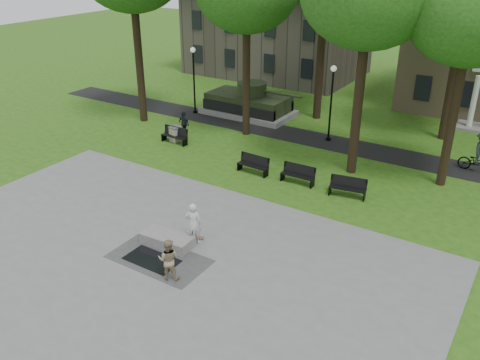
{
  "coord_description": "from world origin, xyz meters",
  "views": [
    {
      "loc": [
        11.91,
        -16.12,
        11.49
      ],
      "look_at": [
        0.52,
        1.84,
        1.4
      ],
      "focal_mm": 38.0,
      "sensor_mm": 36.0,
      "label": 1
    }
  ],
  "objects_px": {
    "skateboarder": "(193,224)",
    "park_bench_0": "(175,135)",
    "friend_watching": "(169,259)",
    "cyclist": "(480,156)",
    "trash_bin": "(176,134)",
    "concrete_block": "(168,239)"
  },
  "relations": [
    {
      "from": "concrete_block",
      "to": "friend_watching",
      "type": "bearing_deg",
      "value": -48.49
    },
    {
      "from": "concrete_block",
      "to": "skateboarder",
      "type": "distance_m",
      "value": 1.3
    },
    {
      "from": "concrete_block",
      "to": "skateboarder",
      "type": "height_order",
      "value": "skateboarder"
    },
    {
      "from": "skateboarder",
      "to": "park_bench_0",
      "type": "bearing_deg",
      "value": -76.9
    },
    {
      "from": "skateboarder",
      "to": "cyclist",
      "type": "bearing_deg",
      "value": -151.33
    },
    {
      "from": "concrete_block",
      "to": "park_bench_0",
      "type": "bearing_deg",
      "value": 127.41
    },
    {
      "from": "skateboarder",
      "to": "park_bench_0",
      "type": "xyz_separation_m",
      "value": [
        -8.02,
        8.69,
        -0.42
      ]
    },
    {
      "from": "friend_watching",
      "to": "skateboarder",
      "type": "bearing_deg",
      "value": -98.67
    },
    {
      "from": "concrete_block",
      "to": "park_bench_0",
      "type": "distance_m",
      "value": 11.79
    },
    {
      "from": "friend_watching",
      "to": "cyclist",
      "type": "xyz_separation_m",
      "value": [
        7.98,
        16.48,
        0.09
      ]
    },
    {
      "from": "friend_watching",
      "to": "trash_bin",
      "type": "xyz_separation_m",
      "value": [
        -8.85,
        11.35,
        -0.36
      ]
    },
    {
      "from": "skateboarder",
      "to": "cyclist",
      "type": "distance_m",
      "value": 16.51
    },
    {
      "from": "concrete_block",
      "to": "park_bench_0",
      "type": "relative_size",
      "value": 1.22
    },
    {
      "from": "friend_watching",
      "to": "trash_bin",
      "type": "distance_m",
      "value": 14.39
    },
    {
      "from": "concrete_block",
      "to": "cyclist",
      "type": "bearing_deg",
      "value": 57.06
    },
    {
      "from": "concrete_block",
      "to": "cyclist",
      "type": "height_order",
      "value": "cyclist"
    },
    {
      "from": "skateboarder",
      "to": "friend_watching",
      "type": "xyz_separation_m",
      "value": [
        0.7,
        -2.43,
        -0.1
      ]
    },
    {
      "from": "park_bench_0",
      "to": "friend_watching",
      "type": "bearing_deg",
      "value": -50.98
    },
    {
      "from": "trash_bin",
      "to": "cyclist",
      "type": "bearing_deg",
      "value": 16.96
    },
    {
      "from": "friend_watching",
      "to": "cyclist",
      "type": "height_order",
      "value": "cyclist"
    },
    {
      "from": "skateboarder",
      "to": "friend_watching",
      "type": "height_order",
      "value": "skateboarder"
    },
    {
      "from": "concrete_block",
      "to": "trash_bin",
      "type": "distance_m",
      "value": 12.05
    }
  ]
}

